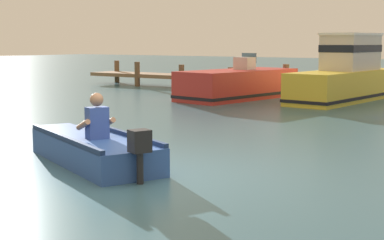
{
  "coord_description": "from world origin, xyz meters",
  "views": [
    {
      "loc": [
        5.37,
        -6.81,
        2.02
      ],
      "look_at": [
        -0.62,
        2.18,
        0.55
      ],
      "focal_mm": 54.48,
      "sensor_mm": 36.0,
      "label": 1
    }
  ],
  "objects": [
    {
      "name": "wooden_dock",
      "position": [
        -8.75,
        14.23,
        0.48
      ],
      "size": [
        10.46,
        1.64,
        1.15
      ],
      "color": "brown",
      "rests_on": "ground"
    },
    {
      "name": "moored_boat_yellow",
      "position": [
        -1.23,
        12.5,
        0.85
      ],
      "size": [
        2.15,
        5.71,
        2.29
      ],
      "color": "gold",
      "rests_on": "ground"
    },
    {
      "name": "moored_boat_red",
      "position": [
        -4.63,
        11.13,
        0.49
      ],
      "size": [
        2.63,
        5.08,
        1.59
      ],
      "color": "#B72D28",
      "rests_on": "ground"
    },
    {
      "name": "ground_plane",
      "position": [
        0.0,
        0.0,
        0.0
      ],
      "size": [
        120.0,
        120.0,
        0.0
      ],
      "primitive_type": "plane",
      "color": "#386070"
    },
    {
      "name": "rowboat_with_person",
      "position": [
        -1.3,
        0.21,
        0.25
      ],
      "size": [
        3.56,
        2.26,
        1.19
      ],
      "color": "#2D519E",
      "rests_on": "ground"
    }
  ]
}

